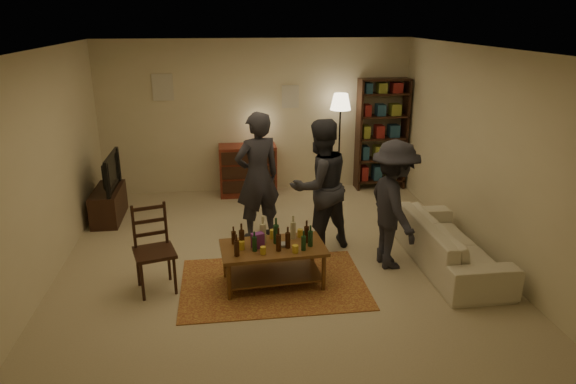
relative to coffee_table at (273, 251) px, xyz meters
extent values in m
plane|color=#C6B793|center=(0.10, 0.60, -0.43)|extent=(6.00, 6.00, 0.00)
plane|color=beige|center=(0.10, 3.60, 0.92)|extent=(5.50, 0.00, 5.50)
plane|color=beige|center=(-2.65, 0.60, 0.92)|extent=(0.00, 6.00, 6.00)
plane|color=beige|center=(2.85, 0.60, 0.92)|extent=(0.00, 6.00, 6.00)
plane|color=beige|center=(0.10, -2.40, 0.92)|extent=(5.50, 0.00, 5.50)
plane|color=white|center=(0.10, 0.60, 2.27)|extent=(6.00, 6.00, 0.00)
cube|color=beige|center=(-1.50, 3.58, 1.47)|extent=(0.35, 0.03, 0.45)
cube|color=beige|center=(0.70, 3.58, 1.27)|extent=(0.30, 0.03, 0.40)
cube|color=maroon|center=(0.00, 0.00, -0.43)|extent=(2.20, 1.50, 0.01)
cube|color=brown|center=(0.00, 0.00, 0.04)|extent=(1.26, 0.75, 0.04)
cube|color=brown|center=(0.00, 0.00, -0.30)|extent=(1.16, 0.64, 0.02)
cylinder|color=brown|center=(-0.53, -0.31, -0.21)|extent=(0.05, 0.05, 0.46)
cylinder|color=brown|center=(0.57, -0.24, -0.21)|extent=(0.05, 0.05, 0.46)
cylinder|color=brown|center=(-0.56, 0.23, -0.21)|extent=(0.05, 0.05, 0.46)
cylinder|color=brown|center=(0.53, 0.31, -0.21)|extent=(0.05, 0.05, 0.46)
cylinder|color=gold|center=(-0.36, -0.04, 0.11)|extent=(0.07, 0.07, 0.10)
cylinder|color=gold|center=(-0.13, -0.19, 0.11)|extent=(0.07, 0.07, 0.09)
cylinder|color=gold|center=(0.02, 0.23, 0.12)|extent=(0.07, 0.07, 0.11)
cylinder|color=gold|center=(0.24, -0.20, 0.11)|extent=(0.07, 0.07, 0.09)
cylinder|color=gold|center=(0.36, 0.22, 0.11)|extent=(0.07, 0.07, 0.10)
cube|color=#6D2E7F|center=(-0.18, 0.00, 0.15)|extent=(0.16, 0.13, 0.18)
cylinder|color=gray|center=(0.12, -0.01, 0.08)|extent=(0.12, 0.12, 0.02)
cube|color=#321910|center=(-1.37, 0.04, 0.05)|extent=(0.56, 0.56, 0.04)
cylinder|color=#321910|center=(-1.49, -0.19, -0.20)|extent=(0.04, 0.04, 0.47)
cylinder|color=#321910|center=(-1.14, -0.09, -0.20)|extent=(0.04, 0.04, 0.47)
cylinder|color=#321910|center=(-1.59, 0.17, -0.20)|extent=(0.04, 0.04, 0.47)
cylinder|color=#321910|center=(-1.24, 0.26, -0.20)|extent=(0.04, 0.04, 0.47)
cube|color=#321910|center=(-1.42, 0.22, 0.34)|extent=(0.36, 0.13, 0.54)
cube|color=#321910|center=(-2.35, 2.40, -0.18)|extent=(0.40, 1.00, 0.50)
imported|color=black|center=(-2.33, 2.40, 0.34)|extent=(0.13, 0.97, 0.56)
cube|color=maroon|center=(-0.10, 3.32, 0.02)|extent=(1.00, 0.48, 0.90)
cube|color=#321910|center=(-0.10, 3.07, -0.21)|extent=(0.92, 0.02, 0.22)
cube|color=#321910|center=(-0.10, 3.07, 0.05)|extent=(0.92, 0.02, 0.22)
cube|color=#321910|center=(-0.10, 3.07, 0.31)|extent=(0.92, 0.02, 0.22)
cylinder|color=#321910|center=(0.15, 3.32, 0.49)|extent=(0.12, 0.12, 0.04)
cylinder|color=#321910|center=(0.15, 3.32, 0.62)|extent=(0.02, 0.02, 0.22)
cone|color=#FFE5B2|center=(0.15, 3.32, 0.83)|extent=(0.26, 0.26, 0.20)
cube|color=#321910|center=(1.92, 3.38, 0.57)|extent=(0.04, 0.34, 2.00)
cube|color=#321910|center=(2.78, 3.38, 0.57)|extent=(0.04, 0.34, 2.00)
cube|color=#321910|center=(2.35, 3.38, -0.28)|extent=(0.90, 0.34, 0.03)
cube|color=#321910|center=(2.35, 3.38, 0.12)|extent=(0.90, 0.34, 0.03)
cube|color=#321910|center=(2.35, 3.38, 0.52)|extent=(0.90, 0.34, 0.03)
cube|color=#321910|center=(2.35, 3.38, 0.92)|extent=(0.90, 0.34, 0.03)
cube|color=#321910|center=(2.35, 3.38, 1.32)|extent=(0.90, 0.34, 0.03)
cube|color=#321910|center=(2.35, 3.38, 1.57)|extent=(0.90, 0.34, 0.03)
cube|color=maroon|center=(2.05, 3.38, -0.14)|extent=(0.12, 0.22, 0.26)
cube|color=navy|center=(2.30, 3.38, -0.14)|extent=(0.15, 0.22, 0.26)
cube|color=olive|center=(2.57, 3.38, -0.14)|extent=(0.18, 0.22, 0.26)
cube|color=navy|center=(2.05, 3.38, 0.25)|extent=(0.12, 0.22, 0.24)
cube|color=olive|center=(2.30, 3.38, 0.25)|extent=(0.15, 0.22, 0.24)
cube|color=maroon|center=(2.57, 3.38, 0.25)|extent=(0.18, 0.22, 0.24)
cube|color=olive|center=(2.05, 3.38, 0.64)|extent=(0.12, 0.22, 0.22)
cube|color=maroon|center=(2.30, 3.38, 0.64)|extent=(0.15, 0.22, 0.22)
cube|color=navy|center=(2.57, 3.38, 0.64)|extent=(0.18, 0.22, 0.22)
cube|color=maroon|center=(2.05, 3.38, 1.03)|extent=(0.12, 0.22, 0.20)
cube|color=navy|center=(2.30, 3.38, 1.03)|extent=(0.15, 0.22, 0.20)
cube|color=olive|center=(2.57, 3.38, 1.03)|extent=(0.18, 0.22, 0.20)
cube|color=navy|center=(2.05, 3.38, 1.42)|extent=(0.12, 0.22, 0.18)
cube|color=olive|center=(2.30, 3.38, 1.42)|extent=(0.15, 0.22, 0.18)
cube|color=maroon|center=(2.57, 3.38, 1.42)|extent=(0.18, 0.22, 0.18)
cylinder|color=black|center=(1.53, 3.25, -0.42)|extent=(0.28, 0.28, 0.03)
cylinder|color=black|center=(1.53, 3.25, 0.36)|extent=(0.03, 0.03, 1.59)
cone|color=#FFE5B2|center=(1.53, 3.25, 1.21)|extent=(0.36, 0.36, 0.28)
imported|color=beige|center=(2.30, 0.20, -0.13)|extent=(0.81, 2.08, 0.61)
imported|color=#27272F|center=(-0.07, 1.39, 0.49)|extent=(0.79, 0.66, 1.84)
imported|color=#2A2B33|center=(0.73, 0.94, 0.47)|extent=(1.08, 0.98, 1.81)
imported|color=#24242B|center=(1.55, 0.31, 0.39)|extent=(0.68, 1.10, 1.65)
camera|label=1|loc=(-0.54, -5.47, 2.64)|focal=32.00mm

